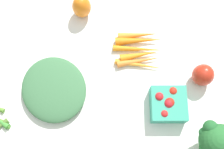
{
  "coord_description": "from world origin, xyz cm",
  "views": [
    {
      "loc": [
        0.1,
        29.23,
        97.06
      ],
      "look_at": [
        0.0,
        0.0,
        4.0
      ],
      "focal_mm": 46.91,
      "sensor_mm": 36.0,
      "label": 1
    }
  ],
  "objects_px": {
    "leafy_greens_clump": "(54,89)",
    "carrot_bunch": "(139,49)",
    "berry_basket": "(168,104)",
    "bell_pepper_orange": "(82,7)",
    "broccoli_head": "(216,140)",
    "bell_pepper_red": "(203,75)"
  },
  "relations": [
    {
      "from": "bell_pepper_orange",
      "to": "carrot_bunch",
      "type": "bearing_deg",
      "value": 143.73
    },
    {
      "from": "leafy_greens_clump",
      "to": "broccoli_head",
      "type": "xyz_separation_m",
      "value": [
        -0.49,
        0.17,
        0.06
      ]
    },
    {
      "from": "carrot_bunch",
      "to": "bell_pepper_orange",
      "type": "bearing_deg",
      "value": -36.27
    },
    {
      "from": "carrot_bunch",
      "to": "berry_basket",
      "type": "bearing_deg",
      "value": 113.28
    },
    {
      "from": "berry_basket",
      "to": "broccoli_head",
      "type": "relative_size",
      "value": 0.85
    },
    {
      "from": "leafy_greens_clump",
      "to": "carrot_bunch",
      "type": "bearing_deg",
      "value": -153.16
    },
    {
      "from": "bell_pepper_orange",
      "to": "bell_pepper_red",
      "type": "height_order",
      "value": "bell_pepper_orange"
    },
    {
      "from": "bell_pepper_red",
      "to": "carrot_bunch",
      "type": "xyz_separation_m",
      "value": [
        0.2,
        -0.1,
        -0.03
      ]
    },
    {
      "from": "leafy_greens_clump",
      "to": "broccoli_head",
      "type": "height_order",
      "value": "broccoli_head"
    },
    {
      "from": "bell_pepper_orange",
      "to": "carrot_bunch",
      "type": "relative_size",
      "value": 0.52
    },
    {
      "from": "berry_basket",
      "to": "bell_pepper_red",
      "type": "distance_m",
      "value": 0.15
    },
    {
      "from": "carrot_bunch",
      "to": "broccoli_head",
      "type": "bearing_deg",
      "value": 123.4
    },
    {
      "from": "bell_pepper_orange",
      "to": "bell_pepper_red",
      "type": "xyz_separation_m",
      "value": [
        -0.4,
        0.25,
        -0.0
      ]
    },
    {
      "from": "berry_basket",
      "to": "bell_pepper_orange",
      "type": "bearing_deg",
      "value": -50.41
    },
    {
      "from": "leafy_greens_clump",
      "to": "carrot_bunch",
      "type": "distance_m",
      "value": 0.32
    },
    {
      "from": "bell_pepper_red",
      "to": "carrot_bunch",
      "type": "height_order",
      "value": "bell_pepper_red"
    },
    {
      "from": "bell_pepper_red",
      "to": "leafy_greens_clump",
      "type": "relative_size",
      "value": 0.37
    },
    {
      "from": "berry_basket",
      "to": "bell_pepper_orange",
      "type": "relative_size",
      "value": 1.21
    },
    {
      "from": "bell_pepper_red",
      "to": "carrot_bunch",
      "type": "relative_size",
      "value": 0.47
    },
    {
      "from": "carrot_bunch",
      "to": "leafy_greens_clump",
      "type": "bearing_deg",
      "value": 26.84
    },
    {
      "from": "carrot_bunch",
      "to": "broccoli_head",
      "type": "height_order",
      "value": "broccoli_head"
    },
    {
      "from": "broccoli_head",
      "to": "bell_pepper_red",
      "type": "bearing_deg",
      "value": -88.91
    }
  ]
}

